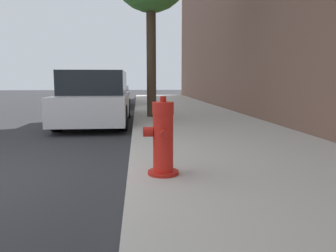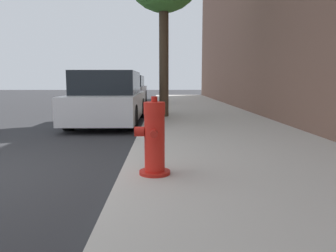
# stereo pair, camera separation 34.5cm
# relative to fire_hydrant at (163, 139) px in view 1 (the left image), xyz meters

# --- Properties ---
(sidewalk_slab) EXTENTS (3.27, 40.00, 0.16)m
(sidewalk_slab) POSITION_rel_fire_hydrant_xyz_m (1.26, 0.33, -0.45)
(sidewalk_slab) COLOR #B7B2A8
(sidewalk_slab) RESTS_ON ground_plane
(fire_hydrant) EXTENTS (0.38, 0.39, 0.83)m
(fire_hydrant) POSITION_rel_fire_hydrant_xyz_m (0.00, 0.00, 0.00)
(fire_hydrant) COLOR red
(fire_hydrant) RESTS_ON sidewalk_slab
(parked_car_near) EXTENTS (1.70, 4.28, 1.39)m
(parked_car_near) POSITION_rel_fire_hydrant_xyz_m (-1.36, 5.48, 0.13)
(parked_car_near) COLOR silver
(parked_car_near) RESTS_ON ground_plane
(parked_car_mid) EXTENTS (1.79, 4.13, 1.39)m
(parked_car_mid) POSITION_rel_fire_hydrant_xyz_m (-1.62, 11.62, 0.15)
(parked_car_mid) COLOR #B7B7BC
(parked_car_mid) RESTS_ON ground_plane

